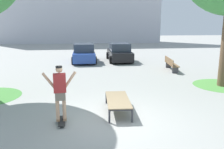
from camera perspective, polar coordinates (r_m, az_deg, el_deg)
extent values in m
plane|color=#999993|center=(7.31, 0.35, -11.49)|extent=(120.00, 120.00, 0.00)
cube|color=#38383D|center=(8.81, -1.43, -5.98)|extent=(0.06, 0.06, 0.38)
cube|color=#38383D|center=(8.87, 3.11, -5.86)|extent=(0.06, 0.06, 0.38)
cube|color=#38383D|center=(7.08, -0.66, -10.60)|extent=(0.06, 0.06, 0.38)
cube|color=#38383D|center=(7.16, 5.03, -10.40)|extent=(0.06, 0.06, 0.38)
cylinder|color=#38383D|center=(7.87, -1.10, -6.57)|extent=(0.16, 1.90, 0.05)
cylinder|color=#38383D|center=(7.94, 3.99, -6.43)|extent=(0.16, 1.90, 0.05)
cylinder|color=#38383D|center=(8.77, 0.85, -4.59)|extent=(0.76, 0.09, 0.05)
cylinder|color=#38383D|center=(7.03, 2.22, -8.89)|extent=(0.76, 0.09, 0.05)
cube|color=#847051|center=(7.88, 1.46, -6.23)|extent=(0.87, 1.94, 0.03)
cube|color=black|center=(7.25, -12.49, -11.25)|extent=(0.27, 0.81, 0.02)
cylinder|color=silver|center=(7.54, -13.06, -10.83)|extent=(0.03, 0.06, 0.06)
cylinder|color=silver|center=(7.53, -11.90, -10.78)|extent=(0.03, 0.06, 0.06)
cylinder|color=silver|center=(7.02, -13.08, -12.59)|extent=(0.03, 0.06, 0.06)
cylinder|color=silver|center=(7.02, -11.82, -12.53)|extent=(0.03, 0.06, 0.06)
cylinder|color=tan|center=(7.10, -13.46, -8.18)|extent=(0.11, 0.11, 0.82)
cube|color=#99704C|center=(7.29, -13.30, -10.81)|extent=(0.12, 0.25, 0.07)
cylinder|color=tan|center=(7.10, -11.83, -8.11)|extent=(0.11, 0.11, 0.82)
cube|color=#99704C|center=(7.28, -11.70, -10.74)|extent=(0.12, 0.25, 0.07)
cube|color=#756B5B|center=(6.98, -12.78, -5.26)|extent=(0.32, 0.23, 0.24)
cube|color=maroon|center=(6.88, -12.94, -2.08)|extent=(0.38, 0.25, 0.56)
cylinder|color=tan|center=(6.87, -15.47, -1.57)|extent=(0.40, 0.11, 0.52)
cylinder|color=tan|center=(6.86, -10.46, -1.34)|extent=(0.40, 0.11, 0.52)
sphere|color=tan|center=(6.79, -13.10, 1.28)|extent=(0.20, 0.20, 0.20)
cylinder|color=black|center=(6.78, -13.13, 1.86)|extent=(0.19, 0.19, 0.05)
cylinder|color=#519342|center=(12.65, 25.91, -2.47)|extent=(2.86, 2.86, 0.01)
cube|color=#28479E|center=(18.91, -7.00, 4.70)|extent=(1.74, 4.22, 0.70)
cube|color=#2D3847|center=(18.69, -7.05, 6.68)|extent=(1.58, 2.11, 0.64)
cylinder|color=black|center=(20.25, -9.41, 4.52)|extent=(0.23, 0.60, 0.60)
cylinder|color=black|center=(20.25, -4.59, 4.64)|extent=(0.23, 0.60, 0.60)
cylinder|color=black|center=(17.67, -9.72, 3.41)|extent=(0.23, 0.60, 0.60)
cylinder|color=black|center=(17.67, -4.20, 3.56)|extent=(0.23, 0.60, 0.60)
cube|color=black|center=(19.31, 1.83, 4.94)|extent=(1.78, 4.23, 0.70)
cube|color=#2D3847|center=(19.09, 1.91, 6.88)|extent=(1.60, 2.13, 0.64)
cylinder|color=black|center=(20.51, -1.06, 4.78)|extent=(0.23, 0.60, 0.60)
cylinder|color=black|center=(20.74, 3.63, 4.84)|extent=(0.23, 0.60, 0.60)
cylinder|color=black|center=(17.95, -0.27, 3.72)|extent=(0.23, 0.60, 0.60)
cylinder|color=black|center=(18.21, 5.07, 3.79)|extent=(0.23, 0.60, 0.60)
cube|color=brown|center=(15.68, 14.71, 2.57)|extent=(0.81, 2.44, 0.06)
cube|color=brown|center=(15.61, 14.04, 3.38)|extent=(0.41, 2.38, 0.36)
cube|color=#424247|center=(16.64, 13.92, 2.35)|extent=(0.38, 0.14, 0.40)
cube|color=#424247|center=(14.81, 15.51, 1.08)|extent=(0.38, 0.14, 0.40)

